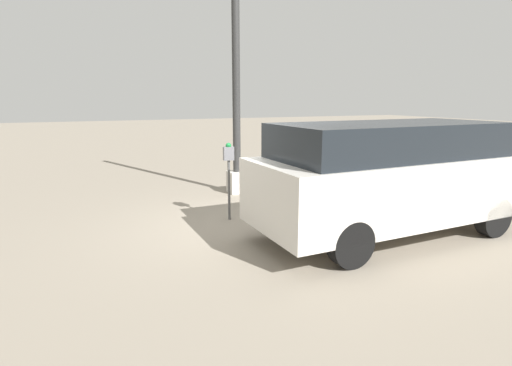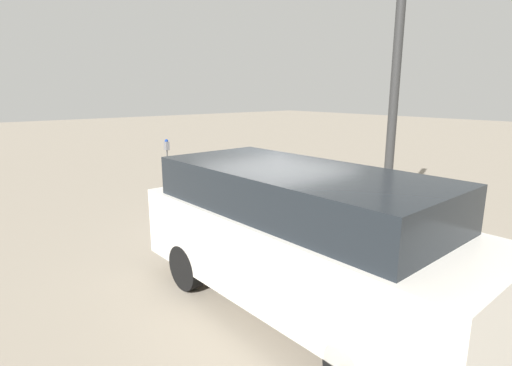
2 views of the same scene
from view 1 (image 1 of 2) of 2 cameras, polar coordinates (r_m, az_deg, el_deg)
The scene contains 4 objects.
ground_plane at distance 7.64m, azimuth -1.38°, elevation -6.05°, with size 80.00×80.00×0.00m, color gray.
parking_meter_near at distance 7.76m, azimuth -3.92°, elevation 2.79°, with size 0.21×0.13×1.53m.
lamp_post at distance 9.99m, azimuth -2.82°, elevation 11.27°, with size 0.44×0.44×6.03m.
parked_van at distance 7.26m, azimuth 18.85°, elevation 1.16°, with size 5.00×2.00×1.97m.
Camera 1 is at (-2.82, -6.69, 2.36)m, focal length 28.00 mm.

